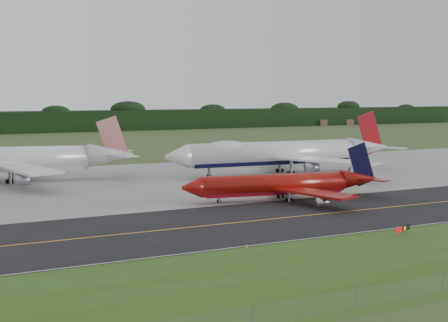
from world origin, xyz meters
The scene contains 12 objects.
ground centered at (0.00, 0.00, 0.00)m, with size 600.00×600.00×0.00m, color #354821.
taxiway centered at (0.00, -4.00, 0.01)m, with size 400.00×32.00×0.02m, color black.
apron centered at (0.00, 51.00, 0.01)m, with size 400.00×78.00×0.01m, color gray.
taxiway_centreline centered at (0.00, -4.00, 0.03)m, with size 400.00×0.40×0.00m, color gold.
taxiway_edge_line centered at (0.00, -19.50, 0.03)m, with size 400.00×0.25×0.00m, color silver.
horizon_treeline centered at (0.00, 273.76, 5.47)m, with size 700.00×25.00×12.00m.
jet_ba_747 centered at (19.36, 48.84, 5.84)m, with size 68.30×56.44×17.16m.
jet_red_737 centered at (-1.77, 12.31, 3.24)m, with size 43.31×34.92×11.72m.
jet_star_tail centered at (-49.80, 65.43, 5.49)m, with size 62.10×51.14×16.47m.
taxiway_sign centered at (-2.29, -23.98, 1.03)m, with size 4.22×1.57×1.47m.
edge_marker_left centered at (-28.03, -20.50, 0.25)m, with size 0.16×0.16×0.50m, color yellow.
edge_marker_center centered at (-0.23, -20.50, 0.25)m, with size 0.16×0.16×0.50m, color yellow.
Camera 1 is at (-69.37, -98.01, 22.09)m, focal length 50.00 mm.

